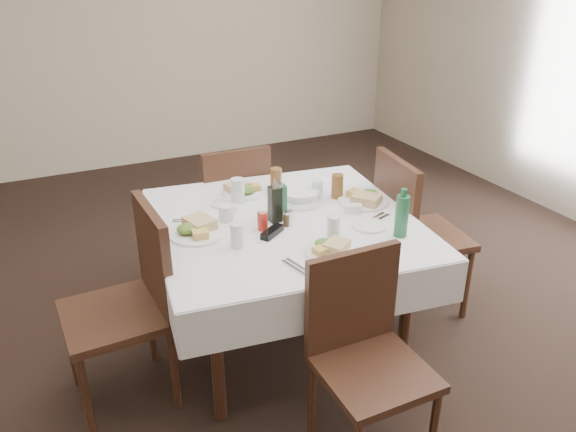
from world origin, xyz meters
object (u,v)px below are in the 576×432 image
(bread_basket, at_px, (300,197))
(ketchup_bottle, at_px, (263,220))
(chair_north, at_px, (233,204))
(chair_south, at_px, (363,344))
(dining_table, at_px, (285,233))
(chair_west, at_px, (133,295))
(coffee_mug, at_px, (227,214))
(water_s, at_px, (334,228))
(water_e, at_px, (317,190))
(oil_cruet_green, at_px, (280,200))
(water_n, at_px, (238,191))
(oil_cruet_dark, at_px, (275,203))
(green_bottle, at_px, (402,215))
(chair_east, at_px, (411,226))
(water_w, at_px, (237,235))

(bread_basket, relative_size, ketchup_bottle, 1.97)
(chair_north, height_order, chair_south, chair_north)
(dining_table, xyz_separation_m, chair_west, (-0.82, -0.06, -0.11))
(coffee_mug, bearing_deg, water_s, -45.32)
(water_e, height_order, oil_cruet_green, oil_cruet_green)
(water_n, bearing_deg, oil_cruet_dark, -74.30)
(dining_table, height_order, coffee_mug, coffee_mug)
(dining_table, distance_m, green_bottle, 0.63)
(chair_east, bearing_deg, oil_cruet_dark, 176.75)
(dining_table, height_order, bread_basket, bread_basket)
(water_w, xyz_separation_m, coffee_mug, (0.05, 0.28, -0.02))
(water_e, bearing_deg, water_n, 159.42)
(dining_table, distance_m, bread_basket, 0.26)
(water_e, distance_m, ketchup_bottle, 0.48)
(oil_cruet_dark, bearing_deg, green_bottle, -40.85)
(water_e, xyz_separation_m, bread_basket, (-0.11, -0.00, -0.02))
(chair_south, xyz_separation_m, water_n, (-0.12, 1.13, 0.30))
(chair_north, distance_m, chair_east, 1.16)
(chair_west, height_order, ketchup_bottle, chair_west)
(chair_north, bearing_deg, oil_cruet_green, -91.25)
(chair_north, xyz_separation_m, chair_south, (-0.02, -1.61, -0.01))
(water_s, distance_m, oil_cruet_dark, 0.36)
(dining_table, relative_size, chair_north, 1.60)
(coffee_mug, bearing_deg, chair_north, 67.74)
(chair_east, distance_m, ketchup_bottle, 0.99)
(water_n, distance_m, oil_cruet_dark, 0.32)
(chair_south, height_order, chair_west, chair_west)
(water_s, bearing_deg, chair_north, 96.16)
(bread_basket, bearing_deg, water_e, 1.63)
(chair_east, distance_m, oil_cruet_dark, 0.91)
(oil_cruet_green, bearing_deg, water_n, 113.37)
(oil_cruet_green, xyz_separation_m, green_bottle, (0.45, -0.44, 0.01))
(chair_south, distance_m, green_bottle, 0.70)
(dining_table, height_order, oil_cruet_green, oil_cruet_green)
(dining_table, xyz_separation_m, chair_south, (-0.02, -0.81, -0.15))
(oil_cruet_dark, bearing_deg, water_n, 105.70)
(water_w, bearing_deg, oil_cruet_green, 32.09)
(chair_south, height_order, water_s, chair_south)
(water_e, bearing_deg, water_s, -108.90)
(green_bottle, bearing_deg, chair_west, 164.62)
(chair_west, height_order, oil_cruet_green, oil_cruet_green)
(chair_north, height_order, green_bottle, green_bottle)
(bread_basket, xyz_separation_m, oil_cruet_dark, (-0.22, -0.15, 0.07))
(chair_south, relative_size, ketchup_bottle, 8.13)
(dining_table, bearing_deg, water_w, -153.04)
(chair_south, height_order, water_w, chair_south)
(dining_table, distance_m, chair_south, 0.82)
(oil_cruet_green, bearing_deg, chair_north, 88.75)
(water_e, distance_m, oil_cruet_green, 0.32)
(water_s, relative_size, ketchup_bottle, 1.06)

